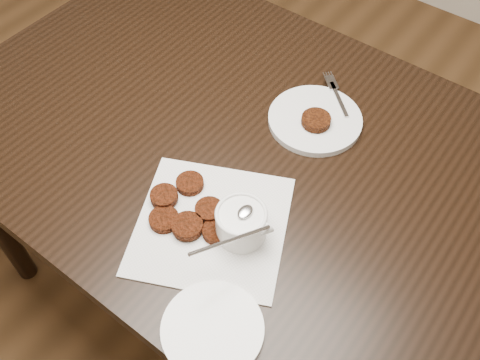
# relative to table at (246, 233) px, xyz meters

# --- Properties ---
(floor) EXTENTS (4.00, 4.00, 0.00)m
(floor) POSITION_rel_table_xyz_m (-0.03, -0.14, -0.38)
(floor) COLOR brown
(floor) RESTS_ON ground
(table) EXTENTS (1.43, 0.92, 0.75)m
(table) POSITION_rel_table_xyz_m (0.00, 0.00, 0.00)
(table) COLOR black
(table) RESTS_ON floor
(napkin) EXTENTS (0.38, 0.38, 0.00)m
(napkin) POSITION_rel_table_xyz_m (0.07, -0.22, 0.38)
(napkin) COLOR white
(napkin) RESTS_ON table
(sauce_ramekin) EXTENTS (0.17, 0.17, 0.13)m
(sauce_ramekin) POSITION_rel_table_xyz_m (0.13, -0.19, 0.45)
(sauce_ramekin) COLOR white
(sauce_ramekin) RESTS_ON napkin
(patty_cluster) EXTENTS (0.23, 0.23, 0.02)m
(patty_cluster) POSITION_rel_table_xyz_m (0.02, -0.23, 0.39)
(patty_cluster) COLOR #62210C
(patty_cluster) RESTS_ON napkin
(plate_with_patty) EXTENTS (0.30, 0.30, 0.03)m
(plate_with_patty) POSITION_rel_table_xyz_m (0.08, 0.14, 0.39)
(plate_with_patty) COLOR silver
(plate_with_patty) RESTS_ON table
(plate_empty) EXTENTS (0.20, 0.20, 0.01)m
(plate_empty) POSITION_rel_table_xyz_m (0.21, -0.38, 0.38)
(plate_empty) COLOR white
(plate_empty) RESTS_ON table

